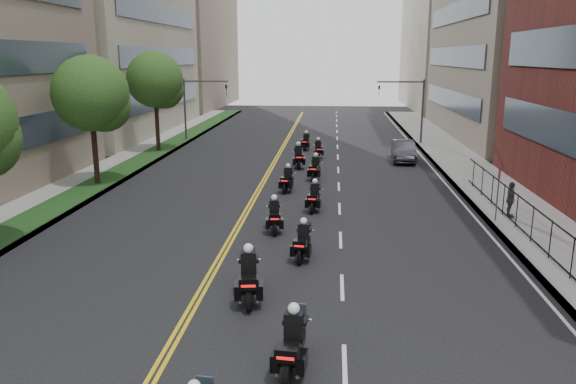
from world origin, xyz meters
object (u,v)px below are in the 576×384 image
(motorcycle_1, at_px, (293,345))
(motorcycle_9, at_px, (318,150))
(parked_sedan, at_px, (403,151))
(pedestrian_c, at_px, (511,200))
(motorcycle_7, at_px, (315,169))
(motorcycle_6, at_px, (288,180))
(motorcycle_2, at_px, (249,279))
(motorcycle_5, at_px, (314,198))
(motorcycle_4, at_px, (274,217))
(motorcycle_8, at_px, (298,158))
(motorcycle_10, at_px, (306,142))
(motorcycle_3, at_px, (303,243))

(motorcycle_1, height_order, motorcycle_9, motorcycle_1)
(parked_sedan, bearing_deg, pedestrian_c, -75.37)
(motorcycle_7, bearing_deg, motorcycle_6, -107.47)
(motorcycle_2, bearing_deg, parked_sedan, 64.89)
(motorcycle_1, height_order, motorcycle_6, motorcycle_1)
(motorcycle_5, bearing_deg, motorcycle_4, -108.64)
(motorcycle_2, distance_m, motorcycle_7, 18.18)
(motorcycle_4, xyz_separation_m, motorcycle_7, (1.46, 10.81, 0.02))
(motorcycle_7, xyz_separation_m, motorcycle_8, (-1.30, 3.74, 0.05))
(motorcycle_4, height_order, motorcycle_10, motorcycle_4)
(motorcycle_1, distance_m, motorcycle_8, 25.86)
(motorcycle_9, relative_size, pedestrian_c, 1.22)
(motorcycle_7, bearing_deg, motorcycle_5, -81.36)
(motorcycle_5, xyz_separation_m, motorcycle_8, (-1.50, 10.97, 0.08))
(motorcycle_3, bearing_deg, parked_sedan, 79.85)
(motorcycle_6, relative_size, motorcycle_10, 1.00)
(motorcycle_3, height_order, motorcycle_4, motorcycle_4)
(motorcycle_7, height_order, pedestrian_c, pedestrian_c)
(motorcycle_5, height_order, motorcycle_6, motorcycle_5)
(motorcycle_5, bearing_deg, motorcycle_3, -85.52)
(motorcycle_1, relative_size, motorcycle_7, 1.03)
(motorcycle_8, bearing_deg, motorcycle_3, -92.92)
(motorcycle_2, bearing_deg, motorcycle_9, 78.93)
(motorcycle_1, distance_m, motorcycle_2, 4.30)
(motorcycle_10, xyz_separation_m, pedestrian_c, (10.62, -19.55, 0.37))
(motorcycle_10, distance_m, parked_sedan, 8.65)
(motorcycle_10, height_order, pedestrian_c, pedestrian_c)
(motorcycle_3, height_order, motorcycle_10, same)
(motorcycle_2, bearing_deg, motorcycle_5, 73.28)
(motorcycle_1, xyz_separation_m, motorcycle_10, (-1.32, 33.40, -0.06))
(motorcycle_6, bearing_deg, motorcycle_10, 96.55)
(motorcycle_5, height_order, motorcycle_10, motorcycle_5)
(motorcycle_1, height_order, pedestrian_c, pedestrian_c)
(motorcycle_5, relative_size, parked_sedan, 0.48)
(motorcycle_6, relative_size, parked_sedan, 0.47)
(motorcycle_4, xyz_separation_m, pedestrian_c, (10.93, 2.58, 0.36))
(motorcycle_6, height_order, motorcycle_7, motorcycle_7)
(motorcycle_1, height_order, motorcycle_7, motorcycle_1)
(motorcycle_6, height_order, parked_sedan, motorcycle_6)
(motorcycle_2, relative_size, motorcycle_7, 1.09)
(motorcycle_5, bearing_deg, motorcycle_8, 103.92)
(motorcycle_4, distance_m, motorcycle_7, 10.90)
(motorcycle_7, bearing_deg, motorcycle_10, 102.88)
(parked_sedan, distance_m, pedestrian_c, 15.44)
(motorcycle_2, xyz_separation_m, motorcycle_7, (1.51, 18.12, -0.06))
(motorcycle_9, bearing_deg, motorcycle_1, -96.48)
(motorcycle_6, relative_size, pedestrian_c, 1.27)
(motorcycle_2, distance_m, motorcycle_4, 7.31)
(motorcycle_4, relative_size, parked_sedan, 0.48)
(motorcycle_8, distance_m, parked_sedan, 8.19)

